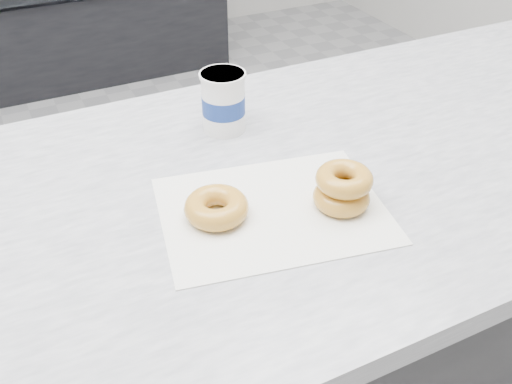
# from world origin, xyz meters

# --- Properties ---
(ground) EXTENTS (5.00, 5.00, 0.00)m
(ground) POSITION_xyz_m (0.00, 0.00, 0.00)
(ground) COLOR #969699
(ground) RESTS_ON ground
(wax_paper) EXTENTS (0.38, 0.32, 0.00)m
(wax_paper) POSITION_xyz_m (0.23, -0.68, 0.90)
(wax_paper) COLOR white
(wax_paper) RESTS_ON counter
(donut_single) EXTENTS (0.11, 0.11, 0.03)m
(donut_single) POSITION_xyz_m (0.15, -0.66, 0.92)
(donut_single) COLOR gold
(donut_single) RESTS_ON wax_paper
(donut_stack) EXTENTS (0.12, 0.12, 0.06)m
(donut_stack) POSITION_xyz_m (0.33, -0.72, 0.93)
(donut_stack) COLOR gold
(donut_stack) RESTS_ON wax_paper
(coffee_cup) EXTENTS (0.09, 0.09, 0.11)m
(coffee_cup) POSITION_xyz_m (0.26, -0.42, 0.96)
(coffee_cup) COLOR white
(coffee_cup) RESTS_ON counter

